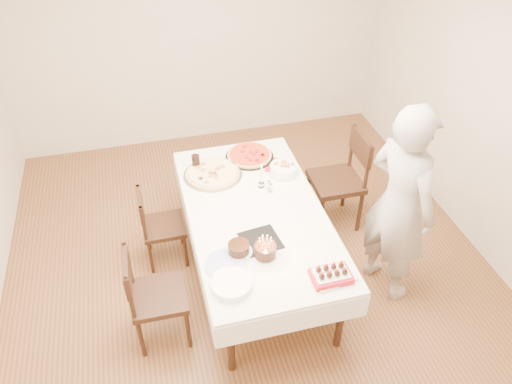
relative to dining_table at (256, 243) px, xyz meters
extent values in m
plane|color=#54361C|center=(-0.05, 0.03, -0.38)|extent=(5.00, 5.00, 0.00)
cube|color=beige|center=(-0.05, 2.53, 0.98)|extent=(4.50, 0.04, 2.70)
cube|color=beige|center=(2.20, 0.03, 0.98)|extent=(0.04, 5.00, 2.70)
cube|color=silver|center=(0.00, 0.00, 0.00)|extent=(1.44, 2.28, 0.75)
imported|color=#ABA8A2|center=(1.10, -0.42, 0.55)|extent=(0.64, 0.78, 1.85)
cylinder|color=beige|center=(-0.26, 0.60, 0.40)|extent=(0.70, 0.70, 0.04)
cylinder|color=red|center=(0.14, 0.81, 0.40)|extent=(0.60, 0.60, 0.04)
cube|color=#B21E1E|center=(0.38, 0.60, 0.38)|extent=(0.32, 0.32, 0.01)
cylinder|color=white|center=(0.39, 0.46, 0.42)|extent=(0.28, 0.28, 0.08)
cylinder|color=white|center=(0.13, 0.32, 0.50)|extent=(0.06, 0.06, 0.25)
cylinder|color=black|center=(-0.39, 0.76, 0.45)|extent=(0.09, 0.09, 0.14)
cylinder|color=black|center=(-0.25, -0.44, 0.42)|extent=(0.23, 0.23, 0.09)
cube|color=black|center=(-0.06, -0.36, 0.38)|extent=(0.34, 0.34, 0.01)
cylinder|color=#3A1B0F|center=(-0.06, -0.52, 0.47)|extent=(0.21, 0.21, 0.16)
cube|color=beige|center=(0.36, -0.86, 0.38)|extent=(0.35, 0.27, 0.03)
cylinder|color=white|center=(-0.38, -0.77, 0.41)|extent=(0.35, 0.35, 0.06)
cylinder|color=white|center=(-0.38, -0.54, 0.38)|extent=(0.37, 0.37, 0.01)
camera|label=1|loc=(-0.81, -3.12, 3.16)|focal=35.00mm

